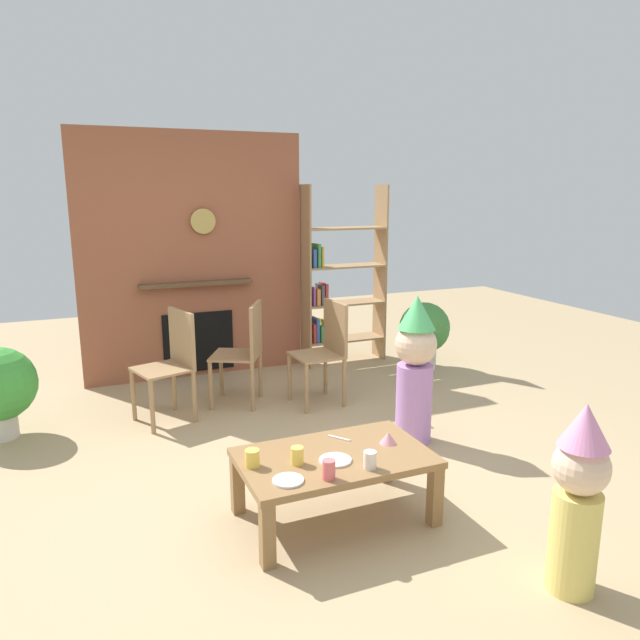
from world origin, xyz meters
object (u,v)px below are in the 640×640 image
paper_plate_front (288,480)px  dining_chair_middle (246,348)px  paper_plate_rear (335,460)px  bookshelf (337,284)px  dining_chair_left (172,359)px  child_with_cone_hat (578,494)px  birthday_cake_slice (388,438)px  coffee_table (334,464)px  dining_chair_right (326,346)px  paper_cup_center (370,460)px  child_in_pink (415,366)px  potted_plant_tall (424,330)px  paper_cup_near_right (297,456)px  paper_cup_far_left (329,470)px  paper_cup_near_left (252,458)px

paper_plate_front → dining_chair_middle: 2.22m
paper_plate_rear → bookshelf: bearing=65.3°
dining_chair_left → child_with_cone_hat: bearing=98.4°
bookshelf → birthday_cake_slice: bookshelf is taller
coffee_table → dining_chair_left: size_ratio=1.19×
dining_chair_right → bookshelf: bearing=-122.4°
bookshelf → dining_chair_left: 2.17m
paper_cup_center → child_with_cone_hat: 1.02m
child_in_pink → potted_plant_tall: size_ratio=1.58×
paper_plate_rear → child_with_cone_hat: (0.80, -0.92, 0.09)m
dining_chair_middle → dining_chair_right: same height
bookshelf → dining_chair_middle: bearing=-145.5°
paper_cup_near_right → birthday_cake_slice: size_ratio=0.96×
bookshelf → paper_cup_far_left: bookshelf is taller
coffee_table → paper_cup_far_left: size_ratio=10.31×
dining_chair_right → paper_cup_near_left: bearing=52.2°
child_with_cone_hat → paper_plate_rear: bearing=3.2°
paper_cup_near_left → child_in_pink: (1.45, 0.70, 0.15)m
child_with_cone_hat → child_in_pink: (0.21, 1.74, 0.10)m
bookshelf → child_with_cone_hat: 3.92m
paper_cup_near_left → coffee_table: bearing=-5.3°
paper_cup_near_left → dining_chair_middle: size_ratio=0.10×
potted_plant_tall → birthday_cake_slice: bearing=-127.0°
paper_plate_rear → dining_chair_right: bearing=68.0°
paper_cup_center → paper_plate_rear: bearing=132.3°
birthday_cake_slice → dining_chair_left: dining_chair_left is taller
paper_cup_near_left → dining_chair_right: dining_chair_right is taller
birthday_cake_slice → child_in_pink: (0.63, 0.73, 0.16)m
child_with_cone_hat → child_in_pink: bearing=-44.8°
paper_cup_far_left → potted_plant_tall: size_ratio=0.15×
paper_cup_far_left → birthday_cake_slice: (0.50, 0.26, -0.02)m
birthday_cake_slice → potted_plant_tall: potted_plant_tall is taller
paper_cup_far_left → dining_chair_right: (0.86, 2.01, 0.07)m
paper_cup_center → dining_chair_right: dining_chair_right is taller
bookshelf → paper_cup_near_right: (-1.56, -2.89, -0.42)m
dining_chair_middle → paper_cup_near_right: bearing=109.6°
bookshelf → paper_cup_near_left: (-1.79, -2.82, -0.42)m
child_in_pink → potted_plant_tall: bearing=-162.2°
dining_chair_left → paper_plate_rear: bearing=89.1°
paper_cup_near_left → paper_cup_near_right: 0.24m
dining_chair_right → paper_cup_far_left: bearing=63.5°
birthday_cake_slice → potted_plant_tall: 2.85m
paper_cup_near_right → paper_cup_far_left: (0.09, -0.22, 0.00)m
paper_cup_far_left → dining_chair_left: (-0.44, 2.14, 0.07)m
birthday_cake_slice → child_in_pink: 0.98m
paper_cup_center → child_with_cone_hat: bearing=-49.2°
coffee_table → paper_cup_near_left: size_ratio=11.40×
bookshelf → potted_plant_tall: bearing=-37.5°
paper_plate_front → dining_chair_left: 2.10m
child_with_cone_hat → dining_chair_middle: bearing=-24.3°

